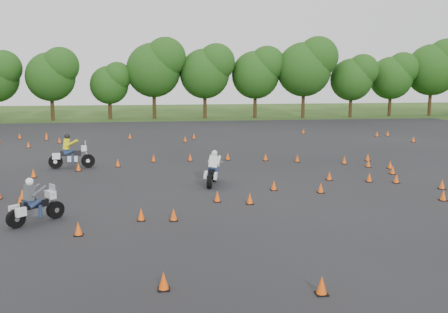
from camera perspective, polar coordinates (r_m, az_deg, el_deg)
ground at (r=21.88m, az=1.46°, el=-4.79°), size 140.00×140.00×0.00m
asphalt_pad at (r=27.67m, az=-0.57°, el=-1.78°), size 62.00×62.00×0.00m
treeline at (r=55.89m, az=-2.37°, el=8.61°), size 87.53×32.57×10.40m
traffic_cones at (r=27.19m, az=-0.48°, el=-1.49°), size 36.42×33.30×0.45m
rider_grey at (r=19.33m, az=-20.76°, el=-4.68°), size 2.10×1.98×1.71m
rider_yellow at (r=29.91m, az=-17.05°, el=0.59°), size 2.61×0.91×1.99m
rider_white at (r=24.30m, az=-1.41°, el=-1.25°), size 1.27×2.36×1.74m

